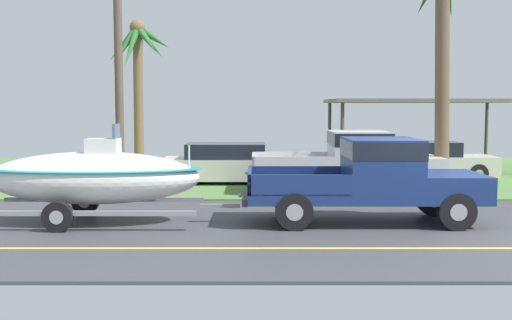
% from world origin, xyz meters
% --- Properties ---
extents(ground, '(36.00, 22.00, 0.11)m').
position_xyz_m(ground, '(0.00, 8.38, -0.01)').
color(ground, '#424247').
extents(pickup_truck_towing, '(5.47, 2.04, 1.91)m').
position_xyz_m(pickup_truck_towing, '(-1.23, 0.80, 1.05)').
color(pickup_truck_towing, navy).
rests_on(pickup_truck_towing, ground).
extents(boat_on_trailer, '(6.02, 2.35, 2.23)m').
position_xyz_m(boat_on_trailer, '(-7.69, 0.80, 1.03)').
color(boat_on_trailer, gray).
rests_on(boat_on_trailer, ground).
extents(parked_pickup_background, '(5.85, 2.06, 1.88)m').
position_xyz_m(parked_pickup_background, '(-0.95, 5.54, 1.05)').
color(parked_pickup_background, silver).
rests_on(parked_pickup_background, ground).
extents(parked_sedan_near, '(4.77, 1.81, 1.38)m').
position_xyz_m(parked_sedan_near, '(1.91, 8.85, 0.67)').
color(parked_sedan_near, beige).
rests_on(parked_sedan_near, ground).
extents(parked_sedan_far, '(4.68, 1.91, 1.38)m').
position_xyz_m(parked_sedan_far, '(-4.85, 7.83, 0.67)').
color(parked_sedan_far, beige).
rests_on(parked_sedan_far, ground).
extents(carport_awning, '(7.36, 4.52, 2.91)m').
position_xyz_m(carport_awning, '(2.64, 12.15, 2.77)').
color(carport_awning, '#4C4238').
rests_on(carport_awning, ground).
extents(palm_tree_near_right, '(2.55, 3.30, 5.99)m').
position_xyz_m(palm_tree_near_right, '(-8.66, 11.55, 4.44)').
color(palm_tree_near_right, brown).
rests_on(palm_tree_near_right, ground).
extents(palm_tree_far_left, '(3.29, 2.95, 7.27)m').
position_xyz_m(palm_tree_far_left, '(1.60, 5.80, 5.21)').
color(palm_tree_far_left, brown).
rests_on(palm_tree_far_left, ground).
extents(utility_pole, '(0.24, 1.80, 8.80)m').
position_xyz_m(utility_pole, '(-7.92, 4.79, 4.56)').
color(utility_pole, brown).
rests_on(utility_pole, ground).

